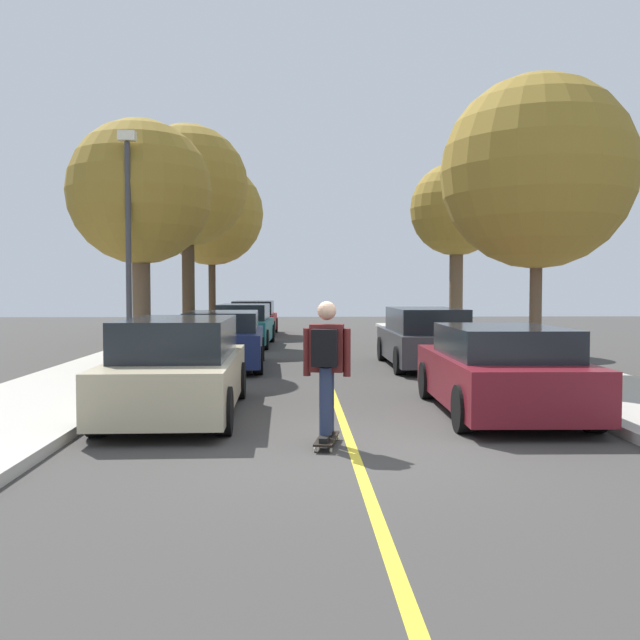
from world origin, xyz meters
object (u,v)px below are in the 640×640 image
parked_car_right_near (424,338)px  street_tree_right_nearest (537,173)px  parked_car_left_far (243,326)px  skateboard (327,439)px  parked_car_left_near (223,339)px  street_tree_left_nearest (140,193)px  skateboarder (326,361)px  street_tree_left_far (212,214)px  street_tree_left_near (188,186)px  streetlamp (128,234)px  parked_car_left_nearest (179,367)px  parked_car_left_farthest (254,318)px  parked_car_right_nearest (500,371)px  street_tree_right_near (457,211)px

parked_car_right_near → street_tree_right_nearest: bearing=-54.5°
parked_car_left_far → street_tree_right_nearest: street_tree_right_nearest is taller
street_tree_right_nearest → skateboard: bearing=-128.1°
parked_car_left_near → skateboard: (2.16, -8.59, -0.60)m
street_tree_left_nearest → street_tree_right_nearest: 8.90m
street_tree_left_nearest → skateboarder: size_ratio=3.45×
street_tree_left_far → skateboarder: bearing=-79.7°
street_tree_left_near → streetlamp: 9.11m
skateboard → street_tree_left_far: bearing=100.4°
parked_car_left_far → street_tree_right_nearest: 12.07m
parked_car_left_nearest → skateboarder: bearing=-46.0°
parked_car_left_farthest → parked_car_right_nearest: 19.44m
street_tree_right_near → skateboarder: bearing=-109.4°
parked_car_left_near → parked_car_right_nearest: bearing=-52.8°
street_tree_left_nearest → street_tree_left_near: bearing=90.0°
parked_car_left_far → street_tree_left_nearest: street_tree_left_nearest is taller
parked_car_left_near → street_tree_right_near: street_tree_right_near is taller
parked_car_right_near → skateboard: (-2.76, -8.47, -0.63)m
streetlamp → skateboard: streetlamp is taller
street_tree_left_nearest → street_tree_left_far: (0.00, 13.83, 1.02)m
street_tree_left_near → street_tree_left_nearest: bearing=-90.0°
street_tree_left_near → streetlamp: (0.10, -8.81, -2.30)m
parked_car_left_near → street_tree_left_near: bearing=105.5°
street_tree_left_far → street_tree_right_nearest: (8.62, -16.06, -0.86)m
parked_car_left_near → streetlamp: streetlamp is taller
parked_car_left_far → parked_car_right_near: (4.92, -6.71, 0.04)m
parked_car_right_near → skateboarder: (-2.76, -8.51, 0.32)m
streetlamp → parked_car_right_nearest: bearing=-33.2°
street_tree_right_nearest → street_tree_right_near: 7.18m
parked_car_left_farthest → parked_car_right_nearest: (4.92, -18.81, -0.03)m
parked_car_left_far → skateboard: size_ratio=5.33×
street_tree_left_far → street_tree_right_near: (8.62, -8.88, -0.83)m
parked_car_left_near → parked_car_right_near: size_ratio=0.99×
skateboard → street_tree_right_nearest: bearing=51.9°
skateboarder → street_tree_right_near: bearing=70.6°
streetlamp → skateboarder: size_ratio=3.06×
street_tree_left_nearest → streetlamp: street_tree_left_nearest is taller
street_tree_left_near → skateboard: bearing=-75.3°
street_tree_left_nearest → skateboard: bearing=-63.7°
parked_car_left_nearest → parked_car_left_farthest: bearing=90.0°
parked_car_right_nearest → street_tree_left_nearest: street_tree_left_nearest is taller
parked_car_left_farthest → skateboarder: 21.07m
parked_car_right_nearest → skateboarder: skateboarder is taller
street_tree_right_nearest → skateboard: size_ratio=7.12×
parked_car_left_nearest → parked_car_right_nearest: bearing=-1.0°
parked_car_right_nearest → street_tree_right_near: (1.85, 10.95, 3.67)m
street_tree_right_nearest → street_tree_right_near: (0.00, 7.18, 0.02)m
parked_car_left_near → street_tree_right_nearest: street_tree_right_nearest is taller
parked_car_left_nearest → skateboarder: 3.12m
street_tree_left_far → street_tree_right_nearest: size_ratio=1.18×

